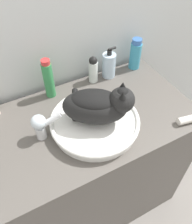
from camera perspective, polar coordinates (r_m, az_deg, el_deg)
The scene contains 9 objects.
wall_back at distance 1.13m, azimuth -10.91°, elevation 23.03°, with size 8.00×0.05×2.40m.
vanity_counter at distance 1.42m, azimuth -1.55°, elevation -12.84°, with size 1.00×0.56×0.83m.
sink_basin at distance 1.03m, azimuth -0.30°, elevation -2.43°, with size 0.39×0.39×0.05m.
cat at distance 0.96m, azimuth 0.60°, elevation 1.84°, with size 0.31×0.33×0.18m.
faucet at distance 0.99m, azimuth -13.15°, elevation -3.01°, with size 0.13×0.07×0.13m.
mouthwash_bottle at distance 1.35m, azimuth 9.44°, elevation 13.55°, with size 0.06×0.06×0.18m.
soap_pump_bottle at distance 1.28m, azimuth 3.12°, elevation 11.22°, with size 0.07×0.07×0.17m.
shampoo_bottle_tall at distance 1.16m, azimuth -11.37°, elevation 7.79°, with size 0.05×0.05×0.21m.
deodorant_stick at distance 1.24m, azimuth -0.68°, elevation 10.22°, with size 0.05×0.05×0.15m.
Camera 1 is at (-0.31, -0.38, 1.63)m, focal length 38.00 mm.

